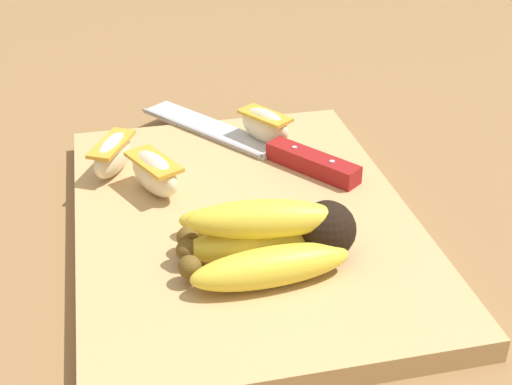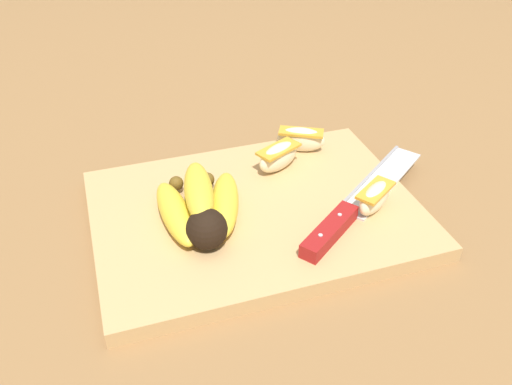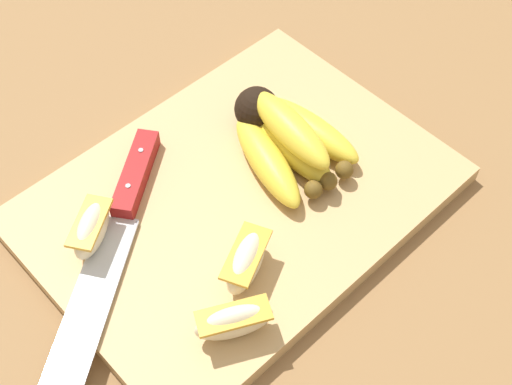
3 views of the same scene
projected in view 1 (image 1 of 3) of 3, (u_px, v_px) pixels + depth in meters
name	position (u px, v px, depth m)	size (l,w,h in m)	color
ground_plane	(247.00, 241.00, 0.63)	(6.00, 6.00, 0.00)	olive
cutting_board	(242.00, 224.00, 0.63)	(0.40, 0.29, 0.02)	tan
banana_bunch	(271.00, 237.00, 0.56)	(0.12, 0.14, 0.05)	black
chefs_knife	(274.00, 150.00, 0.72)	(0.24, 0.19, 0.02)	silver
apple_wedge_near	(154.00, 173.00, 0.65)	(0.07, 0.05, 0.04)	beige
apple_wedge_middle	(265.00, 125.00, 0.74)	(0.07, 0.05, 0.04)	beige
apple_wedge_far	(113.00, 154.00, 0.68)	(0.07, 0.05, 0.04)	beige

